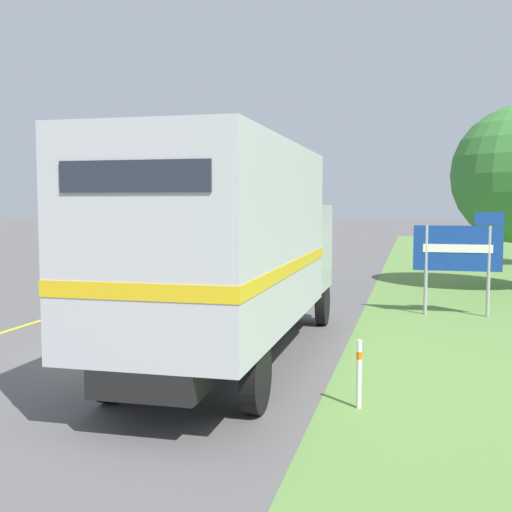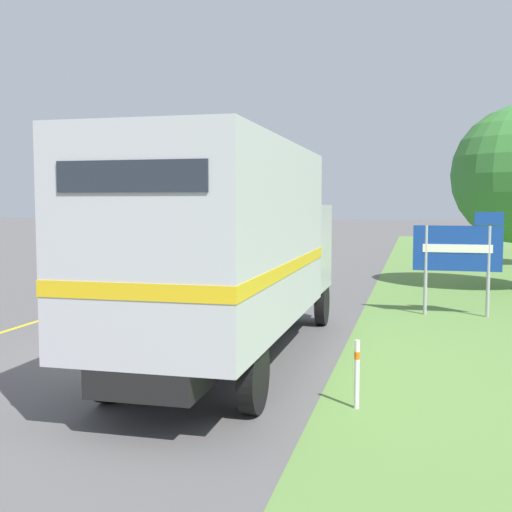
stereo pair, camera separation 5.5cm
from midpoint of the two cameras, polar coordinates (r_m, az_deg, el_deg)
The scene contains 12 objects.
ground_plane at distance 12.36m, azimuth -10.23°, elevation -8.48°, with size 200.00×200.00×0.00m, color #5B5959.
edge_line_yellow at distance 26.90m, azimuth -4.91°, elevation -1.28°, with size 0.12×60.61×0.01m, color yellow.
centre_dash_near at distance 12.63m, azimuth -9.66°, elevation -8.17°, with size 0.12×2.60×0.01m, color white.
centre_dash_mid_a at distance 18.75m, azimuth -1.55°, elevation -3.87°, with size 0.12×2.60×0.01m, color white.
centre_dash_mid_b at distance 25.12m, azimuth 2.48°, elevation -1.69°, with size 0.12×2.60×0.01m, color white.
centre_dash_far at distance 31.58m, azimuth 4.87°, elevation -0.38°, with size 0.12×2.60×0.01m, color white.
centre_dash_farthest at distance 38.09m, azimuth 6.44°, elevation 0.47°, with size 0.12×2.60×0.01m, color white.
horse_trailer_truck at distance 11.09m, azimuth -2.15°, elevation 0.96°, with size 2.46×8.64×3.76m.
lead_car_white at distance 27.69m, azimuth -0.76°, elevation 0.86°, with size 1.80×4.28×1.85m.
highway_sign at distance 16.65m, azimuth 17.71°, elevation 0.46°, with size 2.13×0.09×2.59m.
roadside_tree_far at distance 39.24m, azimuth 20.31°, elevation 4.69°, with size 2.91×2.91×4.45m.
delineator_post at distance 8.99m, azimuth 9.14°, elevation -10.17°, with size 0.08×0.08×0.95m.
Camera 2 is at (4.99, -10.96, 2.81)m, focal length 45.00 mm.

